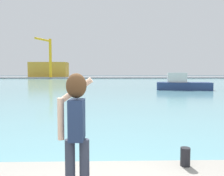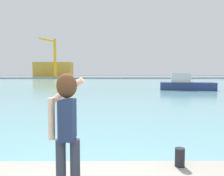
# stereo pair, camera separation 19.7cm
# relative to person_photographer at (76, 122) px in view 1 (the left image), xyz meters

# --- Properties ---
(ground_plane) EXTENTS (220.00, 220.00, 0.00)m
(ground_plane) POSITION_rel_person_photographer_xyz_m (0.30, 49.30, -1.62)
(ground_plane) COLOR #334751
(harbor_water) EXTENTS (140.00, 100.00, 0.02)m
(harbor_water) POSITION_rel_person_photographer_xyz_m (0.30, 51.30, -1.61)
(harbor_water) COLOR #6BA8B2
(harbor_water) RESTS_ON ground_plane
(far_shore_dock) EXTENTS (140.00, 20.00, 0.42)m
(far_shore_dock) POSITION_rel_person_photographer_xyz_m (0.30, 91.30, -1.41)
(far_shore_dock) COLOR gray
(far_shore_dock) RESTS_ON ground_plane
(person_photographer) EXTENTS (0.52, 0.55, 1.74)m
(person_photographer) POSITION_rel_person_photographer_xyz_m (0.00, 0.00, 0.00)
(person_photographer) COLOR #2D3342
(person_photographer) RESTS_ON quay_promenade
(harbor_bollard) EXTENTS (0.18, 0.18, 0.34)m
(harbor_bollard) POSITION_rel_person_photographer_xyz_m (1.90, 1.03, -0.89)
(harbor_bollard) COLOR black
(harbor_bollard) RESTS_ON quay_promenade
(boat_moored) EXTENTS (7.17, 3.82, 2.22)m
(boat_moored) POSITION_rel_person_photographer_xyz_m (10.31, 26.93, -0.83)
(boat_moored) COLOR navy
(boat_moored) RESTS_ON harbor_water
(warehouse_left) EXTENTS (14.73, 8.25, 5.90)m
(warehouse_left) POSITION_rel_person_photographer_xyz_m (-22.70, 92.90, 1.75)
(warehouse_left) COLOR gold
(warehouse_left) RESTS_ON far_shore_dock
(port_crane) EXTENTS (3.96, 8.25, 14.00)m
(port_crane) POSITION_rel_person_photographer_xyz_m (-20.23, 82.50, 7.18)
(port_crane) COLOR yellow
(port_crane) RESTS_ON far_shore_dock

